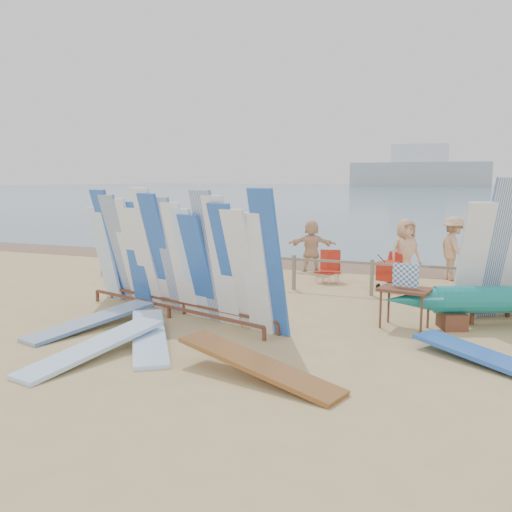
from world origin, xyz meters
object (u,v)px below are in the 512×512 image
at_px(flat_board_e, 92,328).
at_px(flat_board_c, 258,379).
at_px(beachgoer_1, 154,237).
at_px(beachgoer_2, 254,253).
at_px(main_surfboard_rack, 176,259).
at_px(vendor_table, 404,307).
at_px(beachgoer_5, 311,246).
at_px(flat_board_d, 494,367).
at_px(beachgoer_3, 260,244).
at_px(beachgoer_9, 453,248).
at_px(flat_board_b, 94,357).
at_px(beachgoer_6, 405,253).
at_px(beachgoer_11, 164,232).
at_px(stroller, 389,274).
at_px(beach_chair_right, 330,273).
at_px(flat_board_a, 149,344).
at_px(beach_chair_left, 327,274).

xyz_separation_m(flat_board_e, flat_board_c, (3.96, -1.32, 0.00)).
bearing_deg(beachgoer_1, beachgoer_2, -60.41).
relative_size(main_surfboard_rack, vendor_table, 4.24).
bearing_deg(beachgoer_5, flat_board_d, 113.21).
height_order(beachgoer_3, beachgoer_9, beachgoer_9).
bearing_deg(flat_board_b, beachgoer_9, 72.13).
relative_size(flat_board_c, beachgoer_3, 1.56).
bearing_deg(beachgoer_1, beachgoer_6, -45.76).
bearing_deg(beachgoer_5, flat_board_b, 72.38).
bearing_deg(beachgoer_11, flat_board_e, -135.15).
height_order(flat_board_d, flat_board_b, flat_board_b).
height_order(flat_board_c, stroller, stroller).
distance_m(beachgoer_6, beachgoer_9, 1.96).
height_order(beachgoer_6, beachgoer_9, beachgoer_6).
bearing_deg(beachgoer_6, beachgoer_2, 149.13).
distance_m(beachgoer_3, beachgoer_2, 1.71).
xyz_separation_m(flat_board_d, beachgoer_11, (-10.76, 8.23, 0.92)).
distance_m(flat_board_e, beach_chair_right, 6.97).
xyz_separation_m(flat_board_a, beachgoer_11, (-5.20, 9.14, 0.92)).
bearing_deg(beach_chair_left, main_surfboard_rack, -95.39).
relative_size(vendor_table, flat_board_d, 0.47).
bearing_deg(main_surfboard_rack, beachgoer_1, 143.49).
relative_size(flat_board_b, beachgoer_5, 1.68).
xyz_separation_m(main_surfboard_rack, flat_board_c, (2.88, -2.72, -1.21)).
bearing_deg(main_surfboard_rack, beachgoer_3, 111.18).
bearing_deg(beach_chair_left, beachgoer_5, 137.29).
xyz_separation_m(flat_board_a, beach_chair_left, (1.52, 6.60, 0.24)).
bearing_deg(beach_chair_right, main_surfboard_rack, -128.43).
bearing_deg(vendor_table, flat_board_a, -136.10).
xyz_separation_m(flat_board_e, flat_board_b, (1.15, -1.40, 0.00)).
bearing_deg(beachgoer_11, beachgoer_3, -87.15).
xyz_separation_m(beachgoer_2, beachgoer_9, (5.13, 2.32, 0.08)).
bearing_deg(beachgoer_5, flat_board_c, 89.95).
bearing_deg(beach_chair_right, vendor_table, -73.32).
relative_size(vendor_table, stroller, 1.32).
distance_m(flat_board_a, beachgoer_5, 8.25).
bearing_deg(flat_board_d, beachgoer_6, 53.42).
relative_size(flat_board_d, beachgoer_3, 1.56).
relative_size(vendor_table, beachgoer_9, 0.70).
distance_m(vendor_table, beachgoer_9, 5.69).
relative_size(beachgoer_5, beachgoer_9, 0.89).
bearing_deg(vendor_table, flat_board_e, -148.10).
distance_m(vendor_table, beach_chair_left, 4.66).
distance_m(flat_board_e, flat_board_b, 1.81).
xyz_separation_m(flat_board_a, beachgoer_2, (-0.40, 5.97, 0.82)).
xyz_separation_m(beachgoer_1, beachgoer_9, (9.36, 0.71, -0.02)).
bearing_deg(flat_board_c, flat_board_b, 108.39).
height_order(beach_chair_left, beachgoer_11, beachgoer_11).
bearing_deg(beachgoer_5, flat_board_e, 63.07).
bearing_deg(flat_board_e, beach_chair_right, 78.90).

